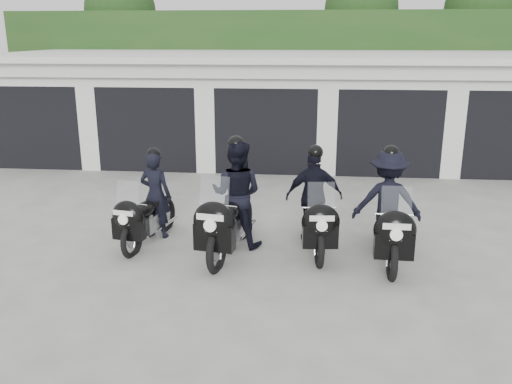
# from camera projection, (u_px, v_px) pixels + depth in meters

# --- Properties ---
(ground) EXTENTS (80.00, 80.00, 0.00)m
(ground) POSITION_uv_depth(u_px,v_px,m) (239.00, 256.00, 8.85)
(ground) COLOR #A2A29C
(ground) RESTS_ON ground
(garage_block) EXTENTS (16.40, 6.80, 2.96)m
(garage_block) POSITION_uv_depth(u_px,v_px,m) (272.00, 106.00, 16.15)
(garage_block) COLOR silver
(garage_block) RESTS_ON ground
(background_vegetation) EXTENTS (20.00, 3.90, 5.80)m
(background_vegetation) POSITION_uv_depth(u_px,v_px,m) (291.00, 54.00, 20.38)
(background_vegetation) COLOR #1A3D16
(background_vegetation) RESTS_ON ground
(police_bike_a) EXTENTS (0.80, 1.90, 1.67)m
(police_bike_a) POSITION_uv_depth(u_px,v_px,m) (149.00, 205.00, 9.31)
(police_bike_a) COLOR black
(police_bike_a) RESTS_ON ground
(police_bike_b) EXTENTS (1.04, 2.24, 1.96)m
(police_bike_b) POSITION_uv_depth(u_px,v_px,m) (233.00, 202.00, 8.93)
(police_bike_b) COLOR black
(police_bike_b) RESTS_ON ground
(police_bike_c) EXTENTS (1.01, 2.04, 1.78)m
(police_bike_c) POSITION_uv_depth(u_px,v_px,m) (315.00, 204.00, 9.09)
(police_bike_c) COLOR black
(police_bike_c) RESTS_ON ground
(police_bike_d) EXTENTS (1.14, 2.14, 1.86)m
(police_bike_d) POSITION_uv_depth(u_px,v_px,m) (388.00, 209.00, 8.68)
(police_bike_d) COLOR black
(police_bike_d) RESTS_ON ground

